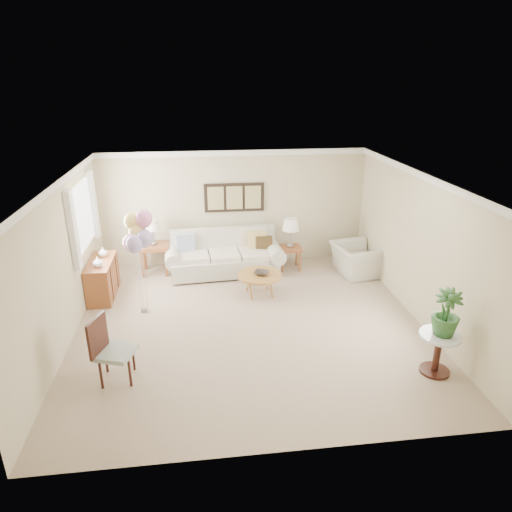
{
  "coord_description": "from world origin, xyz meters",
  "views": [
    {
      "loc": [
        -0.78,
        -7.04,
        4.09
      ],
      "look_at": [
        0.19,
        0.6,
        1.05
      ],
      "focal_mm": 32.0,
      "sensor_mm": 36.0,
      "label": 1
    }
  ],
  "objects_px": {
    "armchair": "(356,259)",
    "coffee_table": "(260,276)",
    "balloon_cluster": "(137,233)",
    "sofa": "(224,257)",
    "accent_chair": "(110,348)"
  },
  "relations": [
    {
      "from": "accent_chair",
      "to": "coffee_table",
      "type": "bearing_deg",
      "value": 44.98
    },
    {
      "from": "sofa",
      "to": "coffee_table",
      "type": "relative_size",
      "value": 2.99
    },
    {
      "from": "coffee_table",
      "to": "armchair",
      "type": "bearing_deg",
      "value": 19.22
    },
    {
      "from": "coffee_table",
      "to": "accent_chair",
      "type": "bearing_deg",
      "value": -135.02
    },
    {
      "from": "armchair",
      "to": "balloon_cluster",
      "type": "height_order",
      "value": "balloon_cluster"
    },
    {
      "from": "coffee_table",
      "to": "balloon_cluster",
      "type": "bearing_deg",
      "value": -168.4
    },
    {
      "from": "coffee_table",
      "to": "accent_chair",
      "type": "distance_m",
      "value": 3.49
    },
    {
      "from": "coffee_table",
      "to": "balloon_cluster",
      "type": "height_order",
      "value": "balloon_cluster"
    },
    {
      "from": "armchair",
      "to": "accent_chair",
      "type": "xyz_separation_m",
      "value": [
        -4.71,
        -3.25,
        0.19
      ]
    },
    {
      "from": "armchair",
      "to": "balloon_cluster",
      "type": "xyz_separation_m",
      "value": [
        -4.47,
        -1.24,
        1.21
      ]
    },
    {
      "from": "armchair",
      "to": "coffee_table",
      "type": "bearing_deg",
      "value": 100.96
    },
    {
      "from": "balloon_cluster",
      "to": "armchair",
      "type": "bearing_deg",
      "value": 15.5
    },
    {
      "from": "armchair",
      "to": "accent_chair",
      "type": "bearing_deg",
      "value": 116.32
    },
    {
      "from": "armchair",
      "to": "sofa",
      "type": "bearing_deg",
      "value": 73.29
    },
    {
      "from": "sofa",
      "to": "balloon_cluster",
      "type": "relative_size",
      "value": 1.34
    }
  ]
}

